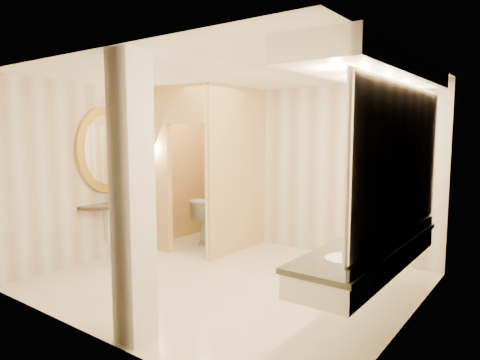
{
  "coord_description": "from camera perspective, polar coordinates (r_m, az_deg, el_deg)",
  "views": [
    {
      "loc": [
        3.4,
        -4.33,
        1.97
      ],
      "look_at": [
        0.04,
        0.2,
        1.34
      ],
      "focal_mm": 32.0,
      "sensor_mm": 36.0,
      "label": 1
    }
  ],
  "objects": [
    {
      "name": "floor",
      "position": [
        5.85,
        -1.51,
        -13.31
      ],
      "size": [
        4.5,
        4.5,
        0.0
      ],
      "primitive_type": "plane",
      "color": "white",
      "rests_on": "ground"
    },
    {
      "name": "ceiling",
      "position": [
        5.55,
        -1.59,
        13.94
      ],
      "size": [
        4.5,
        4.5,
        0.0
      ],
      "primitive_type": "plane",
      "rotation": [
        3.14,
        0.0,
        0.0
      ],
      "color": "white",
      "rests_on": "wall_back"
    },
    {
      "name": "wall_back",
      "position": [
        7.21,
        8.32,
        1.39
      ],
      "size": [
        4.5,
        0.02,
        2.7
      ],
      "primitive_type": "cube",
      "color": "silver",
      "rests_on": "floor"
    },
    {
      "name": "wall_front",
      "position": [
        4.17,
        -18.81,
        -2.52
      ],
      "size": [
        4.5,
        0.02,
        2.7
      ],
      "primitive_type": "cube",
      "color": "silver",
      "rests_on": "floor"
    },
    {
      "name": "wall_left",
      "position": [
        7.14,
        -15.89,
        1.17
      ],
      "size": [
        0.02,
        4.0,
        2.7
      ],
      "primitive_type": "cube",
      "color": "silver",
      "rests_on": "floor"
    },
    {
      "name": "wall_right",
      "position": [
        4.52,
        21.5,
        -1.95
      ],
      "size": [
        0.02,
        4.0,
        2.7
      ],
      "primitive_type": "cube",
      "color": "silver",
      "rests_on": "floor"
    },
    {
      "name": "toilet_closet",
      "position": [
        6.99,
        -3.85,
        1.58
      ],
      "size": [
        1.5,
        1.55,
        2.7
      ],
      "color": "#ECCA7B",
      "rests_on": "floor"
    },
    {
      "name": "wall_sconce",
      "position": [
        7.15,
        -11.65,
        4.35
      ],
      "size": [
        0.14,
        0.14,
        0.42
      ],
      "color": "gold",
      "rests_on": "toilet_closet"
    },
    {
      "name": "vanity",
      "position": [
        4.42,
        17.72,
        1.65
      ],
      "size": [
        0.75,
        2.75,
        2.09
      ],
      "color": "silver",
      "rests_on": "floor"
    },
    {
      "name": "console_shelf",
      "position": [
        6.96,
        -17.42,
        0.94
      ],
      "size": [
        1.01,
        1.01,
        1.96
      ],
      "color": "black",
      "rests_on": "floor"
    },
    {
      "name": "pillar",
      "position": [
        4.06,
        -14.16,
        -2.61
      ],
      "size": [
        0.3,
        0.3,
        2.7
      ],
      "primitive_type": "cube",
      "color": "silver",
      "rests_on": "floor"
    },
    {
      "name": "tissue_box",
      "position": [
        6.94,
        -16.26,
        -2.45
      ],
      "size": [
        0.15,
        0.15,
        0.12
      ],
      "primitive_type": "cube",
      "rotation": [
        0.0,
        0.0,
        -0.25
      ],
      "color": "black",
      "rests_on": "console_shelf"
    },
    {
      "name": "toilet",
      "position": [
        7.73,
        -3.58,
        -5.29
      ],
      "size": [
        0.51,
        0.83,
        0.81
      ],
      "primitive_type": "imported",
      "rotation": [
        0.0,
        0.0,
        3.21
      ],
      "color": "white",
      "rests_on": "floor"
    },
    {
      "name": "soap_bottle_a",
      "position": [
        4.73,
        17.19,
        -6.44
      ],
      "size": [
        0.07,
        0.07,
        0.14
      ],
      "primitive_type": "imported",
      "rotation": [
        0.0,
        0.0,
        -0.13
      ],
      "color": "beige",
      "rests_on": "vanity"
    },
    {
      "name": "soap_bottle_b",
      "position": [
        4.59,
        16.93,
        -7.01
      ],
      "size": [
        0.11,
        0.11,
        0.11
      ],
      "primitive_type": "imported",
      "rotation": [
        0.0,
        0.0,
        -0.29
      ],
      "color": "silver",
      "rests_on": "vanity"
    },
    {
      "name": "soap_bottle_c",
      "position": [
        4.33,
        16.15,
        -7.05
      ],
      "size": [
        0.11,
        0.11,
        0.22
      ],
      "primitive_type": "imported",
      "rotation": [
        0.0,
        0.0,
        0.34
      ],
      "color": "#C6B28C",
      "rests_on": "vanity"
    }
  ]
}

